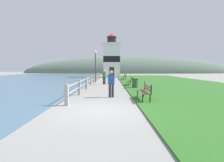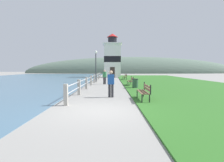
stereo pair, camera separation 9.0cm
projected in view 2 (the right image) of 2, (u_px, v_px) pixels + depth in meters
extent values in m
plane|color=gray|center=(98.00, 111.00, 7.22)|extent=(160.00, 160.00, 0.00)
cube|color=#2D6623|center=(170.00, 82.00, 21.29)|extent=(12.00, 42.28, 0.06)
cube|color=#A8A399|center=(65.00, 95.00, 8.18)|extent=(0.18, 0.18, 1.02)
cube|color=#A8A399|center=(79.00, 87.00, 11.45)|extent=(0.18, 0.18, 1.02)
cube|color=#A8A399|center=(86.00, 83.00, 14.72)|extent=(0.18, 0.18, 1.02)
cube|color=#A8A399|center=(91.00, 80.00, 17.99)|extent=(0.18, 0.18, 1.02)
cube|color=#A8A399|center=(94.00, 79.00, 21.26)|extent=(0.18, 0.18, 1.02)
cube|color=#A8A399|center=(96.00, 77.00, 24.53)|extent=(0.18, 0.18, 1.02)
cube|color=#A8A399|center=(98.00, 76.00, 27.81)|extent=(0.18, 0.18, 1.02)
cube|color=#A8A399|center=(99.00, 75.00, 31.08)|extent=(0.18, 0.18, 1.02)
cylinder|color=#B2B2B7|center=(92.00, 76.00, 19.60)|extent=(0.06, 22.96, 0.06)
cylinder|color=#B2B2B7|center=(92.00, 79.00, 19.63)|extent=(0.06, 22.96, 0.06)
cube|color=brown|center=(140.00, 92.00, 9.52)|extent=(0.13, 1.85, 0.04)
cube|color=brown|center=(142.00, 92.00, 9.52)|extent=(0.13, 1.85, 0.04)
cube|color=brown|center=(145.00, 92.00, 9.52)|extent=(0.13, 1.85, 0.04)
cube|color=brown|center=(147.00, 86.00, 9.50)|extent=(0.07, 1.85, 0.11)
cube|color=brown|center=(147.00, 89.00, 9.51)|extent=(0.07, 1.85, 0.11)
cube|color=black|center=(142.00, 99.00, 8.65)|extent=(0.05, 0.05, 0.45)
cube|color=black|center=(137.00, 94.00, 10.44)|extent=(0.05, 0.05, 0.45)
cube|color=black|center=(149.00, 99.00, 8.64)|extent=(0.05, 0.05, 0.45)
cube|color=black|center=(143.00, 94.00, 10.43)|extent=(0.05, 0.05, 0.45)
cube|color=black|center=(150.00, 90.00, 8.61)|extent=(0.05, 0.05, 0.49)
cube|color=black|center=(144.00, 86.00, 10.40)|extent=(0.05, 0.05, 0.49)
cube|color=brown|center=(128.00, 81.00, 17.47)|extent=(0.15, 1.60, 0.04)
cube|color=brown|center=(130.00, 81.00, 17.48)|extent=(0.15, 1.60, 0.04)
cube|color=brown|center=(131.00, 81.00, 17.48)|extent=(0.15, 1.60, 0.04)
cube|color=brown|center=(132.00, 78.00, 17.46)|extent=(0.09, 1.60, 0.11)
cube|color=brown|center=(132.00, 80.00, 17.47)|extent=(0.09, 1.60, 0.11)
cube|color=black|center=(129.00, 84.00, 16.72)|extent=(0.05, 0.05, 0.45)
cube|color=black|center=(127.00, 83.00, 18.26)|extent=(0.05, 0.05, 0.45)
cube|color=black|center=(132.00, 84.00, 16.73)|extent=(0.05, 0.05, 0.45)
cube|color=black|center=(130.00, 83.00, 18.27)|extent=(0.05, 0.05, 0.45)
cube|color=black|center=(133.00, 79.00, 16.69)|extent=(0.05, 0.05, 0.49)
cube|color=black|center=(131.00, 78.00, 18.24)|extent=(0.05, 0.05, 0.49)
cube|color=brown|center=(123.00, 77.00, 25.91)|extent=(0.25, 1.70, 0.04)
cube|color=brown|center=(124.00, 77.00, 25.93)|extent=(0.25, 1.70, 0.04)
cube|color=brown|center=(125.00, 77.00, 25.94)|extent=(0.25, 1.70, 0.04)
cube|color=brown|center=(126.00, 75.00, 25.92)|extent=(0.19, 1.69, 0.11)
cube|color=brown|center=(125.00, 76.00, 25.93)|extent=(0.19, 1.69, 0.11)
cube|color=black|center=(124.00, 79.00, 25.11)|extent=(0.05, 0.05, 0.45)
cube|color=black|center=(122.00, 78.00, 26.75)|extent=(0.05, 0.05, 0.45)
cube|color=black|center=(126.00, 79.00, 25.14)|extent=(0.05, 0.05, 0.45)
cube|color=black|center=(124.00, 78.00, 26.78)|extent=(0.05, 0.05, 0.45)
cube|color=black|center=(126.00, 76.00, 25.11)|extent=(0.05, 0.05, 0.49)
cube|color=black|center=(125.00, 75.00, 26.75)|extent=(0.05, 0.05, 0.49)
cube|color=white|center=(112.00, 61.00, 34.55)|extent=(3.15, 3.15, 6.38)
cube|color=black|center=(112.00, 59.00, 34.53)|extent=(3.19, 3.19, 1.15)
cube|color=white|center=(112.00, 44.00, 34.31)|extent=(3.63, 3.63, 0.25)
cylinder|color=black|center=(112.00, 40.00, 34.25)|extent=(1.73, 1.73, 1.24)
cone|color=red|center=(112.00, 35.00, 34.19)|extent=(2.17, 2.17, 0.68)
cube|color=#332823|center=(112.00, 72.00, 33.11)|extent=(0.90, 0.06, 2.00)
cylinder|color=#28282D|center=(103.00, 81.00, 19.24)|extent=(0.15, 0.15, 0.77)
cylinder|color=#28282D|center=(105.00, 81.00, 19.17)|extent=(0.15, 0.15, 0.77)
cube|color=#337A47|center=(104.00, 75.00, 19.16)|extent=(0.44, 0.34, 0.58)
sphere|color=tan|center=(104.00, 71.00, 19.13)|extent=(0.21, 0.21, 0.21)
cylinder|color=#28282D|center=(109.00, 91.00, 10.56)|extent=(0.15, 0.15, 0.79)
cylinder|color=#28282D|center=(112.00, 91.00, 10.55)|extent=(0.15, 0.15, 0.79)
cube|color=#1E4C99|center=(111.00, 79.00, 10.51)|extent=(0.41, 0.23, 0.59)
sphere|color=tan|center=(111.00, 72.00, 10.48)|extent=(0.21, 0.21, 0.21)
cylinder|color=#2D5138|center=(135.00, 84.00, 15.30)|extent=(0.50, 0.50, 0.80)
cylinder|color=black|center=(135.00, 79.00, 15.27)|extent=(0.54, 0.54, 0.04)
cylinder|color=#333338|center=(95.00, 68.00, 21.85)|extent=(0.12, 0.12, 3.60)
sphere|color=white|center=(95.00, 52.00, 21.71)|extent=(0.36, 0.36, 0.36)
ellipsoid|color=#566B5B|center=(132.00, 73.00, 65.27)|extent=(80.00, 16.00, 12.00)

